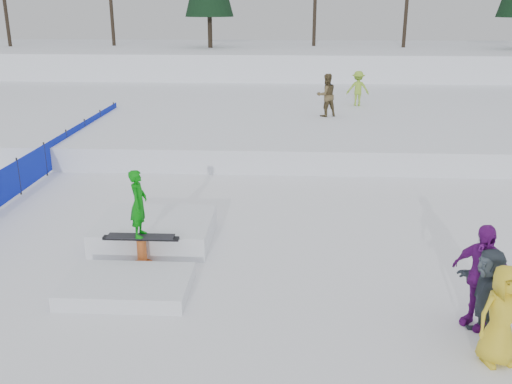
# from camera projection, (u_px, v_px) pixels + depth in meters

# --- Properties ---
(ground) EXTENTS (120.00, 120.00, 0.00)m
(ground) POSITION_uv_depth(u_px,v_px,m) (227.00, 272.00, 11.80)
(ground) COLOR white
(snow_berm) EXTENTS (60.00, 14.00, 2.40)m
(snow_berm) POSITION_uv_depth(u_px,v_px,m) (270.00, 64.00, 39.83)
(snow_berm) COLOR white
(snow_berm) RESTS_ON ground
(snow_midrise) EXTENTS (50.00, 18.00, 0.80)m
(snow_midrise) POSITION_uv_depth(u_px,v_px,m) (261.00, 112.00, 26.83)
(snow_midrise) COLOR white
(snow_midrise) RESTS_ON ground
(safety_fence) EXTENTS (0.05, 16.00, 1.10)m
(safety_fence) POSITION_uv_depth(u_px,v_px,m) (45.00, 159.00, 18.21)
(safety_fence) COLOR #0C1DB0
(safety_fence) RESTS_ON ground
(walker_olive) EXTENTS (1.04, 0.94, 1.75)m
(walker_olive) POSITION_uv_depth(u_px,v_px,m) (326.00, 95.00, 23.45)
(walker_olive) COLOR brown
(walker_olive) RESTS_ON snow_midrise
(walker_ygreen) EXTENTS (1.02, 0.59, 1.57)m
(walker_ygreen) POSITION_uv_depth(u_px,v_px,m) (358.00, 88.00, 25.92)
(walker_ygreen) COLOR #86B530
(walker_ygreen) RESTS_ON snow_midrise
(spectator_purple) EXTENTS (1.04, 1.14, 1.87)m
(spectator_purple) POSITION_uv_depth(u_px,v_px,m) (481.00, 276.00, 9.59)
(spectator_purple) COLOR #6A127B
(spectator_purple) RESTS_ON ground
(spectator_yellow) EXTENTS (0.89, 0.68, 1.63)m
(spectator_yellow) POSITION_uv_depth(u_px,v_px,m) (502.00, 315.00, 8.63)
(spectator_yellow) COLOR gold
(spectator_yellow) RESTS_ON ground
(spectator_dark) EXTENTS (0.67, 1.52, 1.59)m
(spectator_dark) POSITION_uv_depth(u_px,v_px,m) (487.00, 294.00, 9.31)
(spectator_dark) COLOR #353F4A
(spectator_dark) RESTS_ON ground
(jib_rail_feature) EXTENTS (2.60, 4.40, 2.11)m
(jib_rail_feature) POSITION_uv_depth(u_px,v_px,m) (148.00, 242.00, 12.56)
(jib_rail_feature) COLOR white
(jib_rail_feature) RESTS_ON ground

